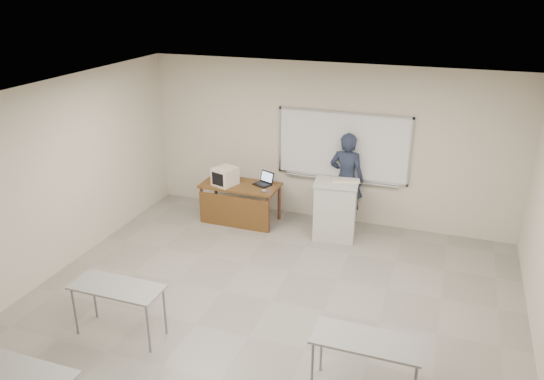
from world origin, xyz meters
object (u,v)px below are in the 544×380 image
at_px(whiteboard, 343,147).
at_px(crt_monitor, 226,176).
at_px(instructor_desk, 238,196).
at_px(presenter, 346,179).
at_px(podium, 335,210).
at_px(keyboard, 346,181).
at_px(mouse, 264,191).
at_px(laptop, 263,181).

height_order(whiteboard, crt_monitor, whiteboard).
relative_size(instructor_desk, presenter, 0.82).
height_order(whiteboard, presenter, whiteboard).
distance_m(whiteboard, podium, 1.22).
height_order(crt_monitor, presenter, presenter).
bearing_deg(instructor_desk, podium, 0.88).
xyz_separation_m(crt_monitor, keyboard, (2.27, 0.09, 0.17)).
bearing_deg(instructor_desk, presenter, 20.47).
distance_m(instructor_desk, keyboard, 2.09).
bearing_deg(presenter, crt_monitor, 21.15).
bearing_deg(crt_monitor, instructor_desk, 19.70).
bearing_deg(keyboard, mouse, 172.15).
xyz_separation_m(podium, mouse, (-1.32, -0.10, 0.23)).
relative_size(whiteboard, laptop, 7.90).
bearing_deg(whiteboard, crt_monitor, -159.01).
bearing_deg(whiteboard, laptop, -159.70).
height_order(whiteboard, keyboard, whiteboard).
relative_size(whiteboard, mouse, 23.85).
relative_size(whiteboard, keyboard, 5.18).
bearing_deg(mouse, podium, 16.67).
bearing_deg(instructor_desk, keyboard, 3.13).
bearing_deg(mouse, instructor_desk, -176.77).
xyz_separation_m(instructor_desk, presenter, (1.91, 0.69, 0.34)).
bearing_deg(laptop, mouse, -43.31).
relative_size(podium, laptop, 3.41).
xyz_separation_m(whiteboard, podium, (0.08, -0.77, -0.94)).
height_order(instructor_desk, crt_monitor, crt_monitor).
height_order(crt_monitor, laptop, crt_monitor).
relative_size(mouse, presenter, 0.06).
bearing_deg(crt_monitor, mouse, 13.06).
distance_m(mouse, presenter, 1.57).
relative_size(whiteboard, instructor_desk, 1.69).
relative_size(instructor_desk, crt_monitor, 3.50).
height_order(instructor_desk, keyboard, keyboard).
bearing_deg(crt_monitor, podium, 19.56).
height_order(crt_monitor, mouse, crt_monitor).
xyz_separation_m(podium, presenter, (0.04, 0.68, 0.35)).
height_order(podium, keyboard, keyboard).
height_order(instructor_desk, mouse, mouse).
bearing_deg(podium, whiteboard, 88.83).
bearing_deg(crt_monitor, presenter, 37.02).
bearing_deg(keyboard, laptop, 159.01).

